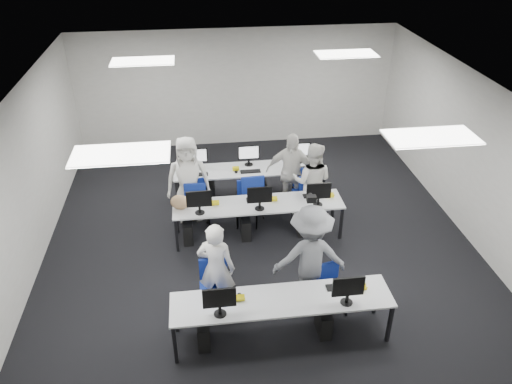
{
  "coord_description": "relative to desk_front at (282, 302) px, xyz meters",
  "views": [
    {
      "loc": [
        -1.05,
        -7.66,
        5.73
      ],
      "look_at": [
        -0.05,
        0.18,
        1.0
      ],
      "focal_mm": 35.0,
      "sensor_mm": 36.0,
      "label": 1
    }
  ],
  "objects": [
    {
      "name": "room",
      "position": [
        0.0,
        2.4,
        0.82
      ],
      "size": [
        9.0,
        9.02,
        3.0
      ],
      "color": "black",
      "rests_on": "ground"
    },
    {
      "name": "ceiling_panels",
      "position": [
        0.0,
        2.4,
        2.3
      ],
      "size": [
        5.2,
        4.6,
        0.02
      ],
      "color": "white",
      "rests_on": "room"
    },
    {
      "name": "desk_front",
      "position": [
        0.0,
        0.0,
        0.0
      ],
      "size": [
        3.2,
        0.7,
        0.73
      ],
      "color": "silver",
      "rests_on": "ground"
    },
    {
      "name": "desk_mid",
      "position": [
        0.0,
        2.6,
        0.0
      ],
      "size": [
        3.2,
        0.7,
        0.73
      ],
      "color": "silver",
      "rests_on": "ground"
    },
    {
      "name": "desk_back",
      "position": [
        0.0,
        4.0,
        0.0
      ],
      "size": [
        3.2,
        0.7,
        0.73
      ],
      "color": "silver",
      "rests_on": "ground"
    },
    {
      "name": "equipment_front",
      "position": [
        -0.19,
        -0.02,
        -0.32
      ],
      "size": [
        2.51,
        0.41,
        1.19
      ],
      "color": "#0B1E96",
      "rests_on": "desk_front"
    },
    {
      "name": "equipment_mid",
      "position": [
        -0.19,
        2.58,
        -0.32
      ],
      "size": [
        2.91,
        0.41,
        1.19
      ],
      "color": "white",
      "rests_on": "desk_mid"
    },
    {
      "name": "equipment_back",
      "position": [
        0.19,
        4.02,
        -0.32
      ],
      "size": [
        2.91,
        0.41,
        1.19
      ],
      "color": "white",
      "rests_on": "desk_back"
    },
    {
      "name": "chair_0",
      "position": [
        -0.94,
        0.6,
        -0.39
      ],
      "size": [
        0.46,
        0.51,
        0.94
      ],
      "rotation": [
        0.0,
        0.0,
        0.01
      ],
      "color": "navy",
      "rests_on": "ground"
    },
    {
      "name": "chair_1",
      "position": [
        0.87,
        0.45,
        -0.42
      ],
      "size": [
        0.49,
        0.52,
        0.82
      ],
      "rotation": [
        0.0,
        0.0,
        0.23
      ],
      "color": "navy",
      "rests_on": "ground"
    },
    {
      "name": "chair_2",
      "position": [
        -1.15,
        3.28,
        -0.41
      ],
      "size": [
        0.49,
        0.53,
        0.87
      ],
      "rotation": [
        0.0,
        0.0,
        0.16
      ],
      "color": "navy",
      "rests_on": "ground"
    },
    {
      "name": "chair_3",
      "position": [
        -0.16,
        3.07,
        -0.41
      ],
      "size": [
        0.49,
        0.52,
        0.87
      ],
      "rotation": [
        0.0,
        0.0,
        -0.14
      ],
      "color": "navy",
      "rests_on": "ground"
    },
    {
      "name": "chair_4",
      "position": [
        1.05,
        3.2,
        -0.37
      ],
      "size": [
        0.5,
        0.54,
        0.99
      ],
      "rotation": [
        0.0,
        0.0,
        0.03
      ],
      "color": "navy",
      "rests_on": "ground"
    },
    {
      "name": "chair_5",
      "position": [
        -1.16,
        3.37,
        -0.39
      ],
      "size": [
        0.48,
        0.52,
        0.91
      ],
      "rotation": [
        0.0,
        0.0,
        -0.07
      ],
      "color": "navy",
      "rests_on": "ground"
    },
    {
      "name": "chair_6",
      "position": [
        -0.05,
        3.4,
        -0.37
      ],
      "size": [
        0.51,
        0.55,
        0.98
      ],
      "rotation": [
        0.0,
        0.0,
        0.06
      ],
      "color": "navy",
      "rests_on": "ground"
    },
    {
      "name": "chair_7",
      "position": [
        1.1,
        3.32,
        -0.38
      ],
      "size": [
        0.47,
        0.52,
        0.95
      ],
      "rotation": [
        0.0,
        0.0,
        -0.02
      ],
      "color": "navy",
      "rests_on": "ground"
    },
    {
      "name": "handbag",
      "position": [
        -1.45,
        2.61,
        0.19
      ],
      "size": [
        0.38,
        0.28,
        0.29
      ],
      "primitive_type": "ellipsoid",
      "rotation": [
        0.0,
        0.0,
        -0.16
      ],
      "color": "#9A794F",
      "rests_on": "desk_mid"
    },
    {
      "name": "student_0",
      "position": [
        -0.9,
        0.72,
        0.13
      ],
      "size": [
        0.68,
        0.54,
        1.61
      ],
      "primitive_type": "imported",
      "rotation": [
        0.0,
        0.0,
        2.85
      ],
      "color": "silver",
      "rests_on": "ground"
    },
    {
      "name": "student_1",
      "position": [
        1.14,
        3.12,
        0.15
      ],
      "size": [
        0.97,
        0.87,
        1.65
      ],
      "primitive_type": "imported",
      "rotation": [
        0.0,
        0.0,
        2.78
      ],
      "color": "silver",
      "rests_on": "ground"
    },
    {
      "name": "student_2",
      "position": [
        -1.29,
        3.43,
        0.21
      ],
      "size": [
        0.87,
        0.57,
        1.78
      ],
      "primitive_type": "imported",
      "rotation": [
        0.0,
        0.0,
        0.01
      ],
      "color": "silver",
      "rests_on": "ground"
    },
    {
      "name": "student_3",
      "position": [
        0.77,
        3.46,
        0.19
      ],
      "size": [
        1.1,
        0.74,
        1.74
      ],
      "primitive_type": "imported",
      "rotation": [
        0.0,
        0.0,
        -0.34
      ],
      "color": "silver",
      "rests_on": "ground"
    },
    {
      "name": "photographer",
      "position": [
        0.56,
        0.7,
        0.21
      ],
      "size": [
        1.17,
        0.7,
        1.78
      ],
      "primitive_type": "imported",
      "rotation": [
        0.0,
        0.0,
        3.11
      ],
      "color": "slate",
      "rests_on": "ground"
    },
    {
      "name": "dslr_camera",
      "position": [
        0.57,
        0.88,
        1.16
      ],
      "size": [
        0.15,
        0.18,
        0.1
      ],
      "primitive_type": "cube",
      "rotation": [
        0.0,
        0.0,
        3.11
      ],
      "color": "black",
      "rests_on": "photographer"
    }
  ]
}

